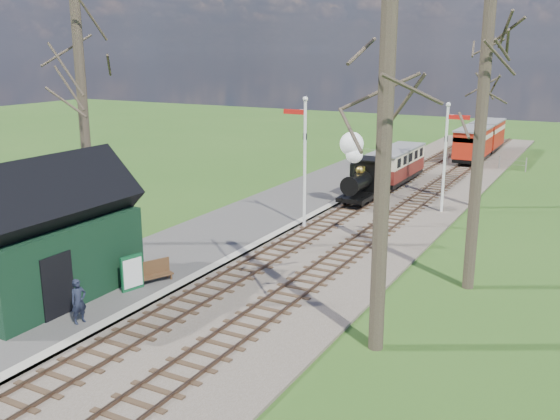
% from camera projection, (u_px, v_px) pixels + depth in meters
% --- Properties ---
extents(ground, '(140.00, 140.00, 0.00)m').
position_uv_depth(ground, '(48.00, 388.00, 15.68)').
color(ground, '#2E561B').
rests_on(ground, ground).
extents(distant_hills, '(114.40, 48.00, 22.02)m').
position_uv_depth(distant_hills, '(499.00, 262.00, 73.93)').
color(distant_hills, '#385B23').
rests_on(distant_hills, ground).
extents(ballast_bed, '(8.00, 60.00, 0.10)m').
position_uv_depth(ballast_bed, '(386.00, 206.00, 33.81)').
color(ballast_bed, brown).
rests_on(ballast_bed, ground).
extents(track_near, '(1.60, 60.00, 0.15)m').
position_uv_depth(track_near, '(364.00, 202.00, 34.40)').
color(track_near, brown).
rests_on(track_near, ground).
extents(track_far, '(1.60, 60.00, 0.15)m').
position_uv_depth(track_far, '(409.00, 207.00, 33.20)').
color(track_far, brown).
rests_on(track_far, ground).
extents(platform, '(5.00, 44.00, 0.20)m').
position_uv_depth(platform, '(232.00, 229.00, 29.19)').
color(platform, '#474442').
rests_on(platform, ground).
extents(coping_strip, '(0.40, 44.00, 0.21)m').
position_uv_depth(coping_strip, '(275.00, 236.00, 28.13)').
color(coping_strip, '#B2AD9E').
rests_on(coping_strip, ground).
extents(station_shed, '(3.25, 6.30, 4.78)m').
position_uv_depth(station_shed, '(46.00, 238.00, 20.50)').
color(station_shed, black).
rests_on(station_shed, platform).
extents(semaphore_near, '(1.22, 0.24, 6.22)m').
position_uv_depth(semaphore_near, '(304.00, 153.00, 28.76)').
color(semaphore_near, silver).
rests_on(semaphore_near, ground).
extents(semaphore_far, '(1.22, 0.24, 5.72)m').
position_uv_depth(semaphore_far, '(447.00, 149.00, 31.57)').
color(semaphore_far, silver).
rests_on(semaphore_far, ground).
extents(bare_trees, '(15.51, 22.39, 12.00)m').
position_uv_depth(bare_trees, '(284.00, 137.00, 22.37)').
color(bare_trees, '#382D23').
rests_on(bare_trees, ground).
extents(fence_line, '(12.60, 0.08, 1.00)m').
position_uv_depth(fence_line, '(436.00, 157.00, 46.07)').
color(fence_line, slate).
rests_on(fence_line, ground).
extents(locomotive, '(1.59, 3.70, 3.97)m').
position_uv_depth(locomotive, '(361.00, 172.00, 33.55)').
color(locomotive, black).
rests_on(locomotive, ground).
extents(coach, '(1.85, 6.35, 1.95)m').
position_uv_depth(coach, '(396.00, 164.00, 38.83)').
color(coach, black).
rests_on(coach, ground).
extents(red_carriage_a, '(2.03, 5.03, 2.14)m').
position_uv_depth(red_carriage_a, '(473.00, 144.00, 46.11)').
color(red_carriage_a, black).
rests_on(red_carriage_a, ground).
extents(red_carriage_b, '(2.03, 5.03, 2.14)m').
position_uv_depth(red_carriage_b, '(487.00, 135.00, 50.80)').
color(red_carriage_b, black).
rests_on(red_carriage_b, ground).
extents(sign_board, '(0.31, 0.85, 1.25)m').
position_uv_depth(sign_board, '(132.00, 273.00, 21.43)').
color(sign_board, '#0F4A27').
rests_on(sign_board, platform).
extents(bench, '(0.92, 1.38, 0.77)m').
position_uv_depth(bench, '(153.00, 272.00, 22.30)').
color(bench, '#4B301B').
rests_on(bench, platform).
extents(person, '(0.43, 0.57, 1.40)m').
position_uv_depth(person, '(79.00, 301.00, 18.81)').
color(person, '#1A1E2F').
rests_on(person, platform).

